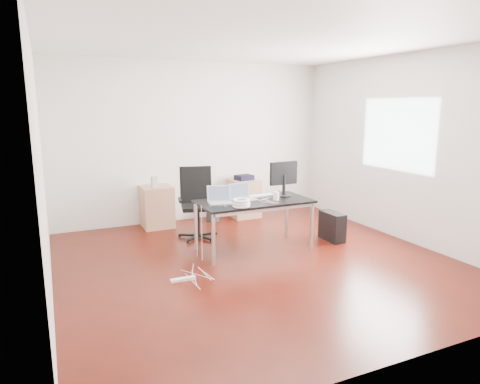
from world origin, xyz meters
name	(u,v)px	position (x,y,z in m)	size (l,w,h in m)	color
room_shell	(260,157)	(0.04, 0.00, 1.40)	(5.00, 5.00, 5.00)	#390C06
desk	(254,204)	(0.18, 0.47, 0.68)	(1.60, 0.80, 0.73)	black
office_chair	(197,199)	(-0.35, 1.42, 0.61)	(0.57, 0.59, 1.08)	black
filing_cabinet_left	(157,207)	(-0.79, 2.23, 0.35)	(0.50, 0.50, 0.70)	#A47052
filing_cabinet_right	(244,198)	(0.85, 2.23, 0.35)	(0.50, 0.50, 0.70)	#A47052
pc_tower	(332,226)	(1.48, 0.37, 0.22)	(0.20, 0.45, 0.44)	black
wastebasket	(213,213)	(0.20, 2.18, 0.14)	(0.24, 0.24, 0.28)	black
power_strip	(183,279)	(-1.08, -0.18, 0.02)	(0.30, 0.06, 0.04)	white
laptop_left	(220,199)	(-0.32, 0.51, 0.79)	(0.38, 0.32, 0.23)	silver
laptop_right	(243,196)	(0.05, 0.56, 0.79)	(0.37, 0.30, 0.23)	silver
monitor	(284,177)	(0.71, 0.56, 1.01)	(0.45, 0.26, 0.51)	black
keyboard	(261,195)	(0.40, 0.68, 0.74)	(0.44, 0.14, 0.02)	white
cup_white	(276,196)	(0.47, 0.35, 0.79)	(0.08, 0.08, 0.12)	white
cup_brown	(277,194)	(0.57, 0.49, 0.78)	(0.08, 0.08, 0.10)	#542F1D
cable_coil	(241,203)	(-0.15, 0.18, 0.78)	(0.24, 0.24, 0.11)	white
power_adapter	(247,203)	(-0.01, 0.29, 0.74)	(0.07, 0.07, 0.03)	white
speaker	(154,182)	(-0.83, 2.18, 0.79)	(0.09, 0.08, 0.18)	#9E9E9E
navy_garment	(244,177)	(0.84, 2.21, 0.74)	(0.30, 0.24, 0.09)	black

